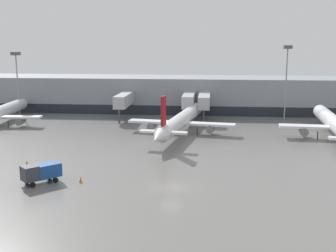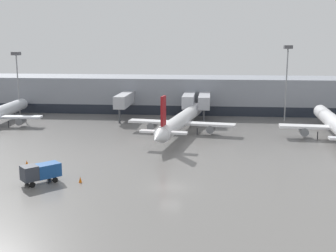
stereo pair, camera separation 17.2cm
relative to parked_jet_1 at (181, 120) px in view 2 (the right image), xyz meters
The scene contains 10 objects.
ground_plane 32.58m from the parked_jet_1, 88.16° to the right, with size 320.00×320.00×0.00m, color slate.
terminal_building 29.44m from the parked_jet_1, 88.07° to the left, with size 160.00×28.86×9.00m.
parked_jet_1 is the anchor object (origin of this frame).
parked_jet_3 29.13m from the parked_jet_1, ahead, with size 20.56×38.83×8.80m.
service_truck_0 36.18m from the parked_jet_1, 115.33° to the right, with size 4.74×4.81×2.55m.
traffic_cone_0 33.45m from the parked_jet_1, 122.81° to the right, with size 0.44×0.44×0.73m.
traffic_cone_2 33.69m from the parked_jet_1, 108.42° to the right, with size 0.42×0.42×0.78m.
traffic_cone_3 32.59m from the parked_jet_1, 130.00° to the right, with size 0.44×0.44×0.70m.
apron_light_mast_0 46.10m from the parked_jet_1, 157.53° to the left, with size 1.80×1.80×15.66m.
apron_light_mast_1 30.73m from the parked_jet_1, 36.73° to the left, with size 1.80×1.80×17.25m.
Camera 2 is at (4.86, -49.55, 17.33)m, focal length 45.00 mm.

